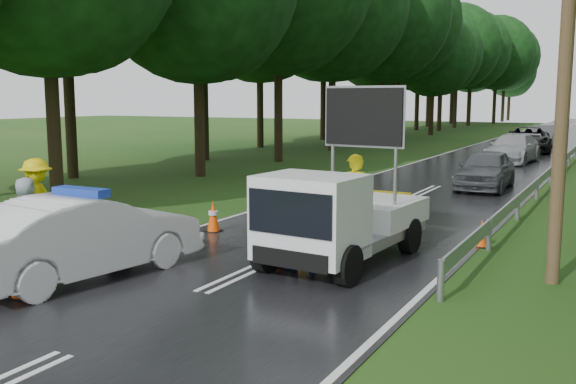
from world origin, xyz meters
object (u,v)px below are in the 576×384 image
Objects in this scene: work_truck at (338,218)px; officer at (354,198)px; queue_car_first at (485,169)px; queue_car_fourth at (544,136)px; queue_car_third at (528,139)px; civilian at (304,226)px; police_sedan at (83,237)px; barrier at (355,200)px; queue_car_second at (513,149)px.

officer is (-0.54, 2.16, 0.07)m from work_truck.
queue_car_fourth is at bearing 90.74° from queue_car_first.
queue_car_third reaches higher than queue_car_fourth.
civilian is 0.33× the size of queue_car_third.
police_sedan is 2.65× the size of civilian.
queue_car_fourth is (-0.27, 35.90, -0.24)m from work_truck.
queue_car_third is (0.07, 27.74, -0.24)m from officer.
work_truck is at bearing -74.00° from barrier.
work_truck is at bearing -90.51° from queue_car_fourth.
police_sedan is at bearing -106.24° from queue_car_first.
queue_car_second is (3.51, 25.80, -0.04)m from police_sedan.
officer is at bearing -96.54° from queue_car_first.
civilian reaches higher than queue_car_second.
police_sedan is 1.14× the size of queue_car_first.
police_sedan is 39.11m from queue_car_fourth.
work_truck reaches higher than queue_car_first.
barrier is 0.50× the size of queue_car_third.
officer is 10.21m from queue_car_first.
queue_car_first is (0.76, 13.17, -0.19)m from civilian.
work_truck is 12.33m from queue_car_first.
officer reaches higher than police_sedan.
civilian reaches higher than queue_car_first.
queue_car_fourth is at bearing -124.52° from officer.
police_sedan is at bearing -96.05° from queue_car_fourth.
civilian is at bearing -106.16° from work_truck.
work_truck is (3.75, 3.06, 0.18)m from police_sedan.
barrier is 27.25m from queue_car_third.
queue_car_first is 0.85× the size of queue_car_second.
queue_car_third is at bearing 90.27° from barrier.
queue_car_first is (0.99, 10.16, -0.29)m from officer.
queue_car_third is 6.00m from queue_car_fourth.
officer is 1.11× the size of civilian.
work_truck is 0.90× the size of queue_car_second.
civilian is 30.75m from queue_car_third.
police_sedan is 2.38× the size of officer.
queue_car_second is (-0.24, 22.75, -0.22)m from work_truck.
officer is at bearing 95.51° from civilian.
queue_car_fourth is at bearing 94.60° from work_truck.
work_truck is at bearing 69.99° from officer.
queue_car_second is at bearing -88.16° from police_sedan.
work_truck is 1.07× the size of queue_car_first.
queue_car_first is at bearing -89.21° from queue_car_fourth.
queue_car_fourth is at bearing 94.58° from queue_car_second.
police_sedan is 33.12m from queue_car_third.
civilian is (3.44, 2.21, 0.15)m from police_sedan.
police_sedan reaches higher than barrier.
officer is at bearing -97.68° from queue_car_third.
queue_car_first is 23.59m from queue_car_fourth.
officer is 0.48× the size of queue_car_first.
barrier is 0.65× the size of queue_car_fourth.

